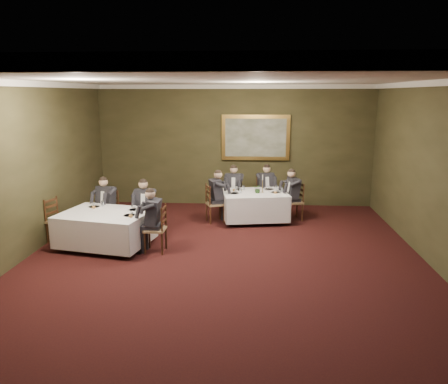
# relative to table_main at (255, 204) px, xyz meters

# --- Properties ---
(ground) EXTENTS (10.00, 10.00, 0.00)m
(ground) POSITION_rel_table_main_xyz_m (-0.60, -3.26, -0.45)
(ground) COLOR black
(ground) RESTS_ON ground
(ceiling) EXTENTS (8.00, 10.00, 0.10)m
(ceiling) POSITION_rel_table_main_xyz_m (-0.60, -3.26, 3.05)
(ceiling) COLOR silver
(ceiling) RESTS_ON back_wall
(back_wall) EXTENTS (8.00, 0.10, 3.50)m
(back_wall) POSITION_rel_table_main_xyz_m (-0.60, 1.74, 1.30)
(back_wall) COLOR #312F18
(back_wall) RESTS_ON ground
(front_wall) EXTENTS (8.00, 0.10, 3.50)m
(front_wall) POSITION_rel_table_main_xyz_m (-0.60, -8.26, 1.30)
(front_wall) COLOR #312F18
(front_wall) RESTS_ON ground
(left_wall) EXTENTS (0.10, 10.00, 3.50)m
(left_wall) POSITION_rel_table_main_xyz_m (-4.60, -3.26, 1.30)
(left_wall) COLOR #312F18
(left_wall) RESTS_ON ground
(crown_molding) EXTENTS (8.00, 10.00, 0.12)m
(crown_molding) POSITION_rel_table_main_xyz_m (-0.60, -3.26, 2.99)
(crown_molding) COLOR white
(crown_molding) RESTS_ON back_wall
(table_main) EXTENTS (1.84, 1.52, 0.67)m
(table_main) POSITION_rel_table_main_xyz_m (0.00, 0.00, 0.00)
(table_main) COLOR #311C0D
(table_main) RESTS_ON ground
(table_second) EXTENTS (2.08, 1.73, 0.67)m
(table_second) POSITION_rel_table_main_xyz_m (-3.20, -2.19, 0.00)
(table_second) COLOR #311C0D
(table_second) RESTS_ON ground
(chair_main_backleft) EXTENTS (0.47, 0.45, 1.00)m
(chair_main_backleft) POSITION_rel_table_main_xyz_m (-0.57, 0.76, -0.17)
(chair_main_backleft) COLOR olive
(chair_main_backleft) RESTS_ON ground
(diner_main_backleft) EXTENTS (0.44, 0.51, 1.35)m
(diner_main_backleft) POSITION_rel_table_main_xyz_m (-0.58, 0.75, 0.06)
(diner_main_backleft) COLOR black
(diner_main_backleft) RESTS_ON chair_main_backleft
(chair_main_backright) EXTENTS (0.55, 0.53, 1.00)m
(chair_main_backright) POSITION_rel_table_main_xyz_m (0.29, 0.91, -0.17)
(chair_main_backright) COLOR olive
(chair_main_backright) RESTS_ON ground
(diner_main_backright) EXTENTS (0.53, 0.58, 1.35)m
(diner_main_backright) POSITION_rel_table_main_xyz_m (0.29, 0.90, 0.06)
(diner_main_backright) COLOR black
(diner_main_backright) RESTS_ON chair_main_backright
(chair_main_endleft) EXTENTS (0.55, 0.56, 1.00)m
(chair_main_endleft) POSITION_rel_table_main_xyz_m (-1.02, -0.18, -0.17)
(chair_main_endleft) COLOR olive
(chair_main_endleft) RESTS_ON ground
(diner_main_endleft) EXTENTS (0.59, 0.54, 1.35)m
(diner_main_endleft) POSITION_rel_table_main_xyz_m (-1.01, -0.17, 0.06)
(diner_main_endleft) COLOR black
(diner_main_endleft) RESTS_ON chair_main_endleft
(chair_main_endright) EXTENTS (0.53, 0.54, 1.00)m
(chair_main_endright) POSITION_rel_table_main_xyz_m (1.02, 0.18, -0.17)
(chair_main_endright) COLOR olive
(chair_main_endright) RESTS_ON ground
(diner_main_endright) EXTENTS (0.57, 0.52, 1.35)m
(diner_main_endright) POSITION_rel_table_main_xyz_m (1.01, 0.17, 0.06)
(diner_main_endright) COLOR black
(diner_main_endright) RESTS_ON chair_main_endright
(chair_sec_backleft) EXTENTS (0.55, 0.53, 1.00)m
(chair_sec_backleft) POSITION_rel_table_main_xyz_m (-3.50, -1.17, -0.17)
(chair_sec_backleft) COLOR olive
(chair_sec_backleft) RESTS_ON ground
(diner_sec_backleft) EXTENTS (0.53, 0.58, 1.35)m
(diner_sec_backleft) POSITION_rel_table_main_xyz_m (-3.51, -1.18, 0.06)
(diner_sec_backleft) COLOR black
(diner_sec_backleft) RESTS_ON chair_sec_backleft
(chair_sec_backright) EXTENTS (0.45, 0.44, 1.00)m
(chair_sec_backright) POSITION_rel_table_main_xyz_m (-2.54, -1.36, -0.17)
(chair_sec_backright) COLOR olive
(chair_sec_backright) RESTS_ON ground
(diner_sec_backright) EXTENTS (0.43, 0.49, 1.35)m
(diner_sec_backright) POSITION_rel_table_main_xyz_m (-2.54, -1.37, 0.06)
(diner_sec_backright) COLOR black
(diner_sec_backright) RESTS_ON chair_sec_backright
(chair_sec_endright) EXTENTS (0.43, 0.45, 1.00)m
(chair_sec_endright) POSITION_rel_table_main_xyz_m (-2.06, -2.41, -0.17)
(chair_sec_endright) COLOR olive
(chair_sec_endright) RESTS_ON ground
(diner_sec_endright) EXTENTS (0.49, 0.43, 1.35)m
(diner_sec_endright) POSITION_rel_table_main_xyz_m (-2.07, -2.41, 0.06)
(diner_sec_endright) COLOR black
(diner_sec_endright) RESTS_ON chair_sec_endright
(chair_sec_endleft) EXTENTS (0.53, 0.54, 1.00)m
(chair_sec_endleft) POSITION_rel_table_main_xyz_m (-4.35, -1.96, -0.17)
(chair_sec_endleft) COLOR olive
(chair_sec_endleft) RESTS_ON ground
(centerpiece) EXTENTS (0.27, 0.25, 0.24)m
(centerpiece) POSITION_rel_table_main_xyz_m (0.07, -0.07, 0.44)
(centerpiece) COLOR #2D5926
(centerpiece) RESTS_ON table_main
(candlestick) EXTENTS (0.07, 0.07, 0.48)m
(candlestick) POSITION_rel_table_main_xyz_m (0.19, 0.02, 0.49)
(candlestick) COLOR #B38B36
(candlestick) RESTS_ON table_main
(place_setting_table_main) EXTENTS (0.33, 0.31, 0.14)m
(place_setting_table_main) POSITION_rel_table_main_xyz_m (-0.44, 0.29, 0.35)
(place_setting_table_main) COLOR white
(place_setting_table_main) RESTS_ON table_main
(place_setting_table_second) EXTENTS (0.33, 0.31, 0.14)m
(place_setting_table_second) POSITION_rel_table_main_xyz_m (-3.56, -1.69, 0.35)
(place_setting_table_second) COLOR white
(place_setting_table_second) RESTS_ON table_second
(painting) EXTENTS (1.97, 0.09, 1.31)m
(painting) POSITION_rel_table_main_xyz_m (-0.00, 1.68, 1.56)
(painting) COLOR gold
(painting) RESTS_ON back_wall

